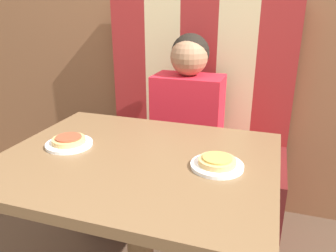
% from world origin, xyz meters
% --- Properties ---
extents(booth_seat, '(1.06, 0.56, 0.49)m').
position_xyz_m(booth_seat, '(0.00, 0.68, 0.25)').
color(booth_seat, '#5B1919').
rests_on(booth_seat, ground_plane).
extents(booth_backrest, '(1.06, 0.09, 0.78)m').
position_xyz_m(booth_backrest, '(0.00, 0.92, 0.88)').
color(booth_backrest, maroon).
rests_on(booth_backrest, booth_seat).
extents(dining_table, '(0.94, 0.75, 0.76)m').
position_xyz_m(dining_table, '(0.00, 0.00, 0.65)').
color(dining_table, brown).
rests_on(dining_table, ground_plane).
extents(person, '(0.36, 0.23, 0.62)m').
position_xyz_m(person, '(0.00, 0.68, 0.79)').
color(person, red).
rests_on(person, booth_seat).
extents(plate_left, '(0.17, 0.17, 0.01)m').
position_xyz_m(plate_left, '(-0.28, 0.01, 0.76)').
color(plate_left, white).
rests_on(plate_left, dining_table).
extents(plate_right, '(0.17, 0.17, 0.01)m').
position_xyz_m(plate_right, '(0.28, 0.01, 0.76)').
color(plate_right, white).
rests_on(plate_right, dining_table).
extents(pizza_left, '(0.12, 0.12, 0.02)m').
position_xyz_m(pizza_left, '(-0.28, 0.01, 0.78)').
color(pizza_left, tan).
rests_on(pizza_left, plate_left).
extents(pizza_right, '(0.12, 0.12, 0.02)m').
position_xyz_m(pizza_right, '(0.28, 0.01, 0.78)').
color(pizza_right, tan).
rests_on(pizza_right, plate_right).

